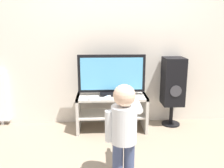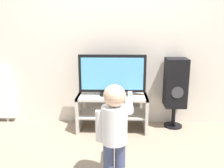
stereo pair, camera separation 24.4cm
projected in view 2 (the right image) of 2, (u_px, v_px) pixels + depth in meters
The scene contains 9 objects.
ground_plane at pixel (112, 136), 3.14m from camera, with size 16.00×16.00×0.00m, color gray.
wall_back at pixel (113, 29), 3.33m from camera, with size 10.00×0.06×2.60m.
tv_stand at pixel (112, 107), 3.28m from camera, with size 0.91×0.43×0.47m.
television at pixel (112, 75), 3.20m from camera, with size 0.86×0.20×0.52m.
game_console at pixel (130, 93), 3.22m from camera, with size 0.05×0.19×0.06m.
remote_primary at pixel (91, 97), 3.10m from camera, with size 0.09×0.13×0.03m.
remote_secondary at pixel (107, 97), 3.13m from camera, with size 0.10×0.13×0.03m.
child at pixel (115, 125), 2.16m from camera, with size 0.34×0.49×0.88m.
speaker_tower at pixel (175, 84), 3.28m from camera, with size 0.28×0.29×0.94m.
Camera 2 is at (0.09, -2.90, 1.38)m, focal length 40.00 mm.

